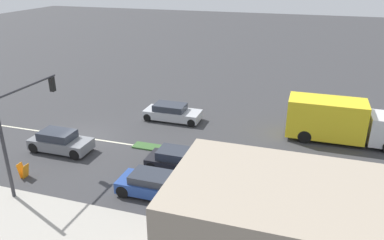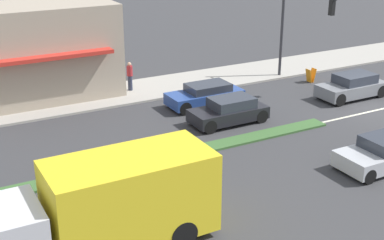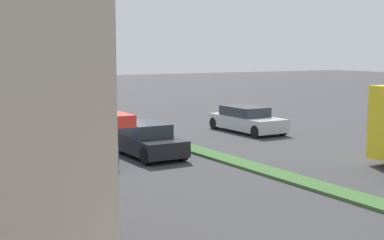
{
  "view_description": "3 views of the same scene",
  "coord_description": "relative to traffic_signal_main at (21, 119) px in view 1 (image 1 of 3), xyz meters",
  "views": [
    {
      "loc": [
        20.44,
        14.62,
        11.2
      ],
      "look_at": [
        -1.34,
        7.66,
        1.78
      ],
      "focal_mm": 35.0,
      "sensor_mm": 36.0,
      "label": 1
    },
    {
      "loc": [
        -18.62,
        21.43,
        9.66
      ],
      "look_at": [
        0.15,
        11.17,
        1.43
      ],
      "focal_mm": 50.0,
      "sensor_mm": 36.0,
      "label": 2
    },
    {
      "loc": [
        11.27,
        26.52,
        4.03
      ],
      "look_at": [
        0.62,
        8.82,
        1.41
      ],
      "focal_mm": 50.0,
      "sensor_mm": 36.0,
      "label": 3
    }
  ],
  "objects": [
    {
      "name": "pedestrian",
      "position": [
        3.01,
        9.59,
        -2.9
      ],
      "size": [
        0.34,
        0.34,
        1.67
      ],
      "color": "#282D42",
      "rests_on": "sidewalk_right"
    },
    {
      "name": "suv_grey",
      "position": [
        -3.92,
        -0.96,
        -3.24
      ],
      "size": [
        1.74,
        3.99,
        1.38
      ],
      "color": "slate",
      "rests_on": "ground"
    },
    {
      "name": "coupe_blue",
      "position": [
        -1.12,
        6.93,
        -3.3
      ],
      "size": [
        1.74,
        4.11,
        1.22
      ],
      "color": "#284793",
      "rests_on": "ground"
    },
    {
      "name": "traffic_signal_main",
      "position": [
        0.0,
        0.0,
        0.0
      ],
      "size": [
        4.59,
        0.34,
        5.6
      ],
      "color": "#333338",
      "rests_on": "sidewalk_right"
    },
    {
      "name": "warning_aframe_sign",
      "position": [
        -0.45,
        -0.95,
        -3.47
      ],
      "size": [
        0.45,
        0.53,
        0.84
      ],
      "color": "orange",
      "rests_on": "ground"
    },
    {
      "name": "sedan_silver",
      "position": [
        -11.12,
        4.09,
        -3.28
      ],
      "size": [
        1.83,
        4.38,
        1.29
      ],
      "color": "#B7BABF",
      "rests_on": "ground"
    },
    {
      "name": "ground_plane",
      "position": [
        -6.12,
        17.24,
        -3.9
      ],
      "size": [
        160.0,
        160.0,
        0.0
      ],
      "primitive_type": "plane",
      "color": "#38383A"
    },
    {
      "name": "lane_marking_center",
      "position": [
        -6.12,
        -0.76,
        -3.9
      ],
      "size": [
        0.16,
        60.0,
        0.01
      ],
      "primitive_type": "cube",
      "color": "beige",
      "rests_on": "ground"
    },
    {
      "name": "delivery_truck",
      "position": [
        -11.12,
        16.27,
        -2.43
      ],
      "size": [
        2.44,
        7.5,
        2.87
      ],
      "color": "silver",
      "rests_on": "ground"
    },
    {
      "name": "sedan_dark",
      "position": [
        -3.92,
        7.2,
        -3.28
      ],
      "size": [
        1.72,
        3.84,
        1.3
      ],
      "color": "black",
      "rests_on": "ground"
    }
  ]
}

